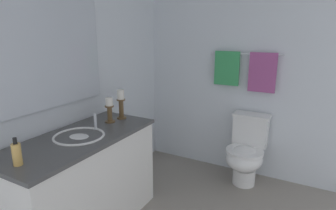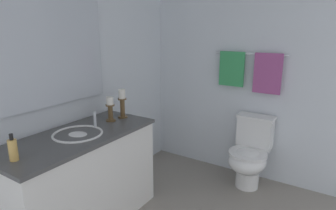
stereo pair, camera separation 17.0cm
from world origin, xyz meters
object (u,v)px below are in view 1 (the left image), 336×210
object	(u,v)px
toilet	(246,152)
towel_near_vanity	(227,68)
vanity_cabinet	(83,183)
candle_holder_short	(110,110)
soap_bottle	(17,154)
mirror	(46,53)
towel_bar	(246,54)
candle_holder_tall	(121,103)
sink_basin	(80,141)
towel_center	(262,73)

from	to	relation	value
toilet	towel_near_vanity	world-z (taller)	towel_near_vanity
vanity_cabinet	candle_holder_short	bearing A→B (deg)	93.13
candle_holder_short	soap_bottle	size ratio (longest dim) A/B	1.26
mirror	soap_bottle	size ratio (longest dim) A/B	6.28
soap_bottle	towel_near_vanity	bearing A→B (deg)	73.16
candle_holder_short	towel_near_vanity	distance (m)	1.40
vanity_cabinet	towel_bar	bearing A→B (deg)	61.50
candle_holder_tall	sink_basin	bearing A→B (deg)	-89.91
candle_holder_short	towel_center	world-z (taller)	towel_center
vanity_cabinet	toilet	world-z (taller)	vanity_cabinet
sink_basin	candle_holder_short	distance (m)	0.43
toilet	towel_near_vanity	xyz separation A→B (m)	(-0.32, 0.20, 0.85)
soap_bottle	towel_center	xyz separation A→B (m)	(1.03, 2.12, 0.30)
sink_basin	towel_near_vanity	xyz separation A→B (m)	(0.67, 1.58, 0.43)
towel_bar	candle_holder_tall	bearing A→B (deg)	-129.42
sink_basin	towel_bar	distance (m)	1.91
candle_holder_tall	towel_bar	world-z (taller)	towel_bar
candle_holder_tall	mirror	bearing A→B (deg)	-117.29
candle_holder_tall	towel_near_vanity	bearing A→B (deg)	56.94
candle_holder_short	toilet	size ratio (longest dim) A/B	0.30
soap_bottle	sink_basin	bearing A→B (deg)	93.59
candle_holder_tall	towel_center	xyz separation A→B (m)	(1.06, 1.04, 0.23)
candle_holder_tall	towel_bar	bearing A→B (deg)	50.58
candle_holder_tall	towel_near_vanity	world-z (taller)	towel_near_vanity
candle_holder_short	soap_bottle	distance (m)	0.94
candle_holder_tall	towel_bar	xyz separation A→B (m)	(0.87, 1.06, 0.42)
vanity_cabinet	toilet	bearing A→B (deg)	54.03
vanity_cabinet	towel_bar	distance (m)	2.06
sink_basin	mirror	world-z (taller)	mirror
candle_holder_tall	candle_holder_short	size ratio (longest dim) A/B	1.22
sink_basin	towel_bar	world-z (taller)	towel_bar
soap_bottle	towel_bar	xyz separation A→B (m)	(0.83, 2.13, 0.49)
mirror	towel_center	size ratio (longest dim) A/B	2.73
mirror	candle_holder_short	xyz separation A→B (m)	(0.26, 0.40, -0.52)
towel_center	candle_holder_tall	bearing A→B (deg)	-135.62
candle_holder_tall	towel_bar	size ratio (longest dim) A/B	0.36
candle_holder_short	toilet	xyz separation A→B (m)	(1.02, 0.97, -0.57)
vanity_cabinet	soap_bottle	size ratio (longest dim) A/B	7.34
vanity_cabinet	soap_bottle	bearing A→B (deg)	-86.40
towel_center	vanity_cabinet	bearing A→B (deg)	-123.86
toilet	sink_basin	bearing A→B (deg)	-125.99
mirror	candle_holder_tall	xyz separation A→B (m)	(0.28, 0.54, -0.49)
sink_basin	soap_bottle	world-z (taller)	soap_bottle
candle_holder_tall	candle_holder_short	bearing A→B (deg)	-98.48
sink_basin	towel_near_vanity	distance (m)	1.77
mirror	towel_bar	distance (m)	1.97
towel_bar	towel_near_vanity	distance (m)	0.26
mirror	towel_bar	world-z (taller)	mirror
vanity_cabinet	candle_holder_short	distance (m)	0.66
vanity_cabinet	candle_holder_tall	xyz separation A→B (m)	(-0.00, 0.54, 0.56)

